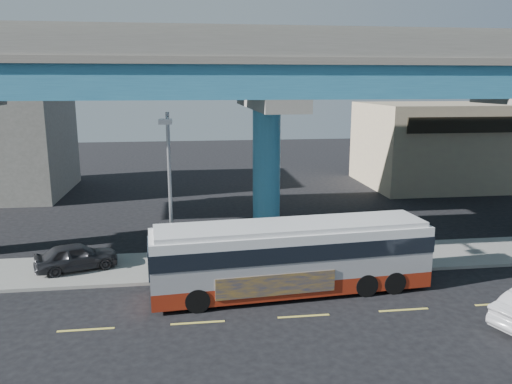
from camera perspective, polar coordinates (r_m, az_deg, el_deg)
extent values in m
plane|color=black|center=(19.87, 5.26, -13.58)|extent=(120.00, 120.00, 0.00)
cube|color=gray|center=(24.80, 2.42, -7.95)|extent=(70.00, 4.00, 0.15)
cube|color=#D8C64C|center=(19.55, -18.87, -14.67)|extent=(2.00, 0.12, 0.01)
cube|color=#D8C64C|center=(19.17, -6.66, -14.62)|extent=(2.00, 0.12, 0.01)
cube|color=#D8C64C|center=(19.61, 5.46, -13.94)|extent=(2.00, 0.12, 0.01)
cube|color=#D8C64C|center=(20.82, 16.53, -12.79)|extent=(2.00, 0.12, 0.01)
cube|color=#D8C64C|center=(22.68, 25.98, -11.43)|extent=(2.00, 0.12, 0.01)
cylinder|color=#246489|center=(27.18, 1.20, 1.80)|extent=(1.50, 1.50, 7.40)
cube|color=gray|center=(26.74, 1.24, 10.25)|extent=(2.00, 12.00, 0.60)
cube|color=gray|center=(30.19, 0.19, 12.20)|extent=(1.80, 5.00, 1.20)
cube|color=gray|center=(36.05, 26.79, 10.93)|extent=(1.80, 5.00, 1.20)
cube|color=#246489|center=(23.27, 2.61, 12.40)|extent=(52.00, 5.00, 1.40)
cube|color=gray|center=(23.29, 2.63, 14.49)|extent=(52.00, 5.40, 0.30)
cube|color=gray|center=(20.87, 3.92, 16.25)|extent=(52.00, 0.25, 0.80)
cube|color=gray|center=(25.78, 1.62, 15.51)|extent=(52.00, 0.25, 0.80)
cube|color=#246489|center=(30.21, 0.20, 14.67)|extent=(52.00, 5.00, 1.40)
cube|color=gray|center=(30.26, 0.20, 16.27)|extent=(52.00, 5.40, 0.30)
cube|color=gray|center=(27.84, 0.94, 17.75)|extent=(52.00, 0.25, 0.80)
cube|color=gray|center=(32.77, -0.43, 16.93)|extent=(52.00, 0.25, 0.80)
cube|color=tan|center=(46.36, 20.98, 5.11)|extent=(14.00, 10.00, 7.00)
cube|color=black|center=(41.78, 24.53, 7.01)|extent=(12.00, 0.25, 1.20)
cube|color=maroon|center=(21.47, 4.02, -9.95)|extent=(11.80, 3.40, 0.68)
cube|color=#ABABB0|center=(21.09, 4.06, -7.27)|extent=(11.80, 3.40, 1.45)
cube|color=black|center=(20.94, 4.08, -6.02)|extent=(11.86, 3.46, 0.68)
cube|color=silver|center=(20.77, 4.10, -4.62)|extent=(11.80, 3.40, 0.39)
cube|color=silver|center=(20.69, 4.11, -3.85)|extent=(11.38, 3.12, 0.19)
cube|color=black|center=(23.25, 18.08, -5.11)|extent=(0.24, 2.22, 1.16)
cube|color=black|center=(20.20, -12.17, -7.40)|extent=(0.24, 2.22, 1.16)
cube|color=navy|center=(19.97, 2.34, -10.58)|extent=(4.84, 0.44, 0.87)
cylinder|color=black|center=(19.78, -6.72, -12.19)|extent=(0.99, 0.37, 0.97)
cylinder|color=black|center=(21.82, -7.31, -9.79)|extent=(0.99, 0.37, 0.97)
cylinder|color=black|center=(21.50, 12.46, -10.34)|extent=(0.99, 0.37, 0.97)
cylinder|color=black|center=(23.39, 10.17, -8.34)|extent=(0.99, 0.37, 0.97)
cylinder|color=black|center=(22.03, 15.48, -9.94)|extent=(0.99, 0.37, 0.97)
cylinder|color=black|center=(23.88, 13.00, -8.03)|extent=(0.99, 0.37, 0.97)
imported|color=#2B2C30|center=(24.85, -19.85, -6.93)|extent=(3.72, 4.59, 1.26)
cylinder|color=gray|center=(21.96, -9.76, -0.61)|extent=(0.16, 0.16, 7.33)
cylinder|color=gray|center=(20.47, -10.21, 8.27)|extent=(0.12, 1.98, 0.12)
cube|color=gray|center=(19.49, -10.32, 7.93)|extent=(0.50, 0.70, 0.18)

